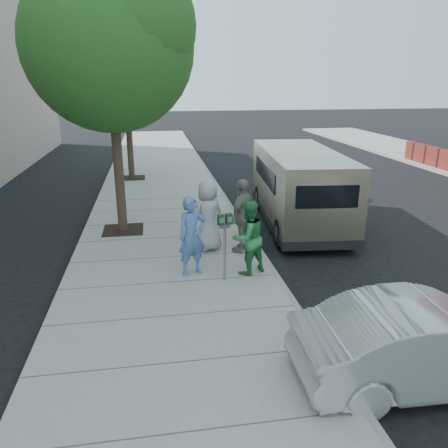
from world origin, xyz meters
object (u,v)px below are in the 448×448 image
at_px(person_green_shirt, 248,237).
at_px(parking_meter, 225,233).
at_px(person_gray_shirt, 208,216).
at_px(sedan, 431,343).
at_px(tree_far, 126,71).
at_px(person_striped_polo, 243,216).
at_px(tree_near, 110,39).
at_px(person_officer, 192,236).
at_px(van, 298,186).

bearing_deg(person_green_shirt, parking_meter, 4.93).
bearing_deg(person_green_shirt, person_gray_shirt, -89.97).
height_order(sedan, person_green_shirt, person_green_shirt).
bearing_deg(person_gray_shirt, tree_far, -104.12).
bearing_deg(person_striped_polo, person_gray_shirt, -65.45).
relative_size(parking_meter, person_green_shirt, 0.90).
relative_size(tree_far, parking_meter, 4.09).
xyz_separation_m(tree_near, person_officer, (1.76, -3.49, -4.47)).
bearing_deg(parking_meter, person_green_shirt, 14.84).
height_order(tree_near, person_green_shirt, tree_near).
bearing_deg(sedan, person_gray_shirt, 26.16).
relative_size(person_officer, person_green_shirt, 1.06).
distance_m(tree_far, person_green_shirt, 12.29).
distance_m(person_gray_shirt, person_striped_polo, 0.92).
bearing_deg(person_gray_shirt, person_striped_polo, 137.12).
height_order(tree_far, person_green_shirt, tree_far).
height_order(sedan, person_officer, person_officer).
bearing_deg(person_striped_polo, tree_near, -85.51).
bearing_deg(parking_meter, tree_far, 87.92).
bearing_deg(tree_far, person_officer, -81.01).
distance_m(tree_near, van, 7.02).
bearing_deg(van, parking_meter, -121.07).
relative_size(person_green_shirt, person_striped_polo, 0.90).
distance_m(tree_far, person_gray_shirt, 10.60).
relative_size(van, person_green_shirt, 3.75).
xyz_separation_m(tree_near, person_gray_shirt, (2.33, -2.03, -4.44)).
bearing_deg(sedan, tree_near, 33.99).
bearing_deg(person_green_shirt, tree_far, -98.73).
distance_m(tree_near, sedan, 10.47).
relative_size(parking_meter, person_striped_polo, 0.81).
height_order(van, person_green_shirt, van).
xyz_separation_m(sedan, person_green_shirt, (-1.94, 4.15, 0.34)).
relative_size(person_officer, person_striped_polo, 0.95).
bearing_deg(person_green_shirt, person_officer, -31.41).
xyz_separation_m(tree_far, parking_meter, (2.44, -11.59, -3.59)).
bearing_deg(parking_meter, person_officer, 129.64).
height_order(tree_far, person_striped_polo, tree_far).
relative_size(van, sedan, 1.58).
bearing_deg(van, person_green_shirt, -117.47).
distance_m(person_green_shirt, person_striped_polo, 1.40).
bearing_deg(person_green_shirt, sedan, 91.22).
relative_size(tree_near, person_gray_shirt, 3.95).
relative_size(sedan, person_striped_polo, 2.13).
xyz_separation_m(van, person_striped_polo, (-2.35, -2.52, -0.13)).
xyz_separation_m(parking_meter, van, (3.12, 4.24, -0.03)).
height_order(person_officer, person_green_shirt, person_officer).
distance_m(van, person_striped_polo, 3.45).
bearing_deg(sedan, tree_far, 19.35).
distance_m(van, person_officer, 5.34).
height_order(tree_near, parking_meter, tree_near).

